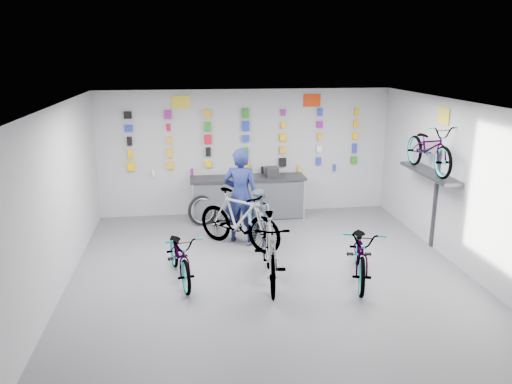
{
  "coord_description": "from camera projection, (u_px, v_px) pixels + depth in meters",
  "views": [
    {
      "loc": [
        -1.36,
        -7.74,
        3.82
      ],
      "look_at": [
        -0.1,
        1.4,
        1.23
      ],
      "focal_mm": 35.0,
      "sensor_mm": 36.0,
      "label": 1
    }
  ],
  "objects": [
    {
      "name": "sign_side",
      "position": [
        444.0,
        116.0,
        9.48
      ],
      "size": [
        0.02,
        0.4,
        0.3
      ],
      "primitive_type": "cube",
      "color": "yellow",
      "rests_on": "wall_right"
    },
    {
      "name": "customer",
      "position": [
        259.0,
        219.0,
        9.94
      ],
      "size": [
        0.76,
        0.73,
        1.23
      ],
      "primitive_type": "imported",
      "rotation": [
        0.0,
        0.0,
        -0.64
      ],
      "color": "slate",
      "rests_on": "floor"
    },
    {
      "name": "register",
      "position": [
        272.0,
        172.0,
        11.75
      ],
      "size": [
        0.3,
        0.32,
        0.22
      ],
      "primitive_type": "cube",
      "rotation": [
        0.0,
        0.0,
        0.08
      ],
      "color": "black",
      "rests_on": "counter"
    },
    {
      "name": "wall_front",
      "position": [
        351.0,
        327.0,
        4.37
      ],
      "size": [
        7.0,
        0.0,
        7.0
      ],
      "primitive_type": "plane",
      "rotation": [
        -1.57,
        0.0,
        0.0
      ],
      "color": "#B3B3B5",
      "rests_on": "floor"
    },
    {
      "name": "sign_right",
      "position": [
        312.0,
        100.0,
        11.87
      ],
      "size": [
        0.42,
        0.02,
        0.3
      ],
      "primitive_type": "cube",
      "color": "red",
      "rests_on": "wall_back"
    },
    {
      "name": "wall_left",
      "position": [
        52.0,
        208.0,
        7.73
      ],
      "size": [
        0.0,
        8.0,
        8.0
      ],
      "primitive_type": "plane",
      "rotation": [
        1.57,
        0.0,
        1.57
      ],
      "color": "#B3B3B5",
      "rests_on": "floor"
    },
    {
      "name": "floor",
      "position": [
        273.0,
        282.0,
        8.59
      ],
      "size": [
        8.0,
        8.0,
        0.0
      ],
      "primitive_type": "plane",
      "color": "#4C4C50",
      "rests_on": "ground"
    },
    {
      "name": "bike_right",
      "position": [
        361.0,
        251.0,
        8.59
      ],
      "size": [
        1.2,
        2.07,
        1.03
      ],
      "primitive_type": "imported",
      "rotation": [
        0.0,
        0.0,
        -0.28
      ],
      "color": "gray",
      "rests_on": "floor"
    },
    {
      "name": "ceiling",
      "position": [
        275.0,
        107.0,
        7.78
      ],
      "size": [
        8.0,
        8.0,
        0.0
      ],
      "primitive_type": "plane",
      "rotation": [
        3.14,
        0.0,
        0.0
      ],
      "color": "white",
      "rests_on": "wall_back"
    },
    {
      "name": "spare_wheel",
      "position": [
        202.0,
        211.0,
        11.38
      ],
      "size": [
        0.72,
        0.43,
        0.7
      ],
      "rotation": [
        0.0,
        0.0,
        0.34
      ],
      "color": "black",
      "rests_on": "floor"
    },
    {
      "name": "clerk",
      "position": [
        241.0,
        195.0,
        10.24
      ],
      "size": [
        0.82,
        0.65,
        1.98
      ],
      "primitive_type": "imported",
      "rotation": [
        0.0,
        0.0,
        2.86
      ],
      "color": "#161E4E",
      "rests_on": "floor"
    },
    {
      "name": "bike_left",
      "position": [
        180.0,
        255.0,
        8.59
      ],
      "size": [
        0.93,
        1.83,
        0.92
      ],
      "primitive_type": "imported",
      "rotation": [
        0.0,
        0.0,
        0.19
      ],
      "color": "gray",
      "rests_on": "floor"
    },
    {
      "name": "sign_left",
      "position": [
        181.0,
        102.0,
        11.46
      ],
      "size": [
        0.42,
        0.02,
        0.3
      ],
      "primitive_type": "cube",
      "color": "yellow",
      "rests_on": "wall_back"
    },
    {
      "name": "bike_center",
      "position": [
        270.0,
        251.0,
        8.44
      ],
      "size": [
        0.75,
        2.0,
        1.18
      ],
      "primitive_type": "imported",
      "rotation": [
        0.0,
        0.0,
        -0.1
      ],
      "color": "gray",
      "rests_on": "floor"
    },
    {
      "name": "bike_wall",
      "position": [
        429.0,
        148.0,
        9.61
      ],
      "size": [
        0.63,
        1.8,
        0.95
      ],
      "primitive_type": "imported",
      "color": "gray",
      "rests_on": "wall_bracket"
    },
    {
      "name": "wall_back",
      "position": [
        245.0,
        152.0,
        12.0
      ],
      "size": [
        7.0,
        0.0,
        7.0
      ],
      "primitive_type": "plane",
      "rotation": [
        1.57,
        0.0,
        0.0
      ],
      "color": "#B3B3B5",
      "rests_on": "floor"
    },
    {
      "name": "merch_wall",
      "position": [
        240.0,
        141.0,
        11.84
      ],
      "size": [
        5.57,
        0.08,
        1.56
      ],
      "color": "#FFBB03",
      "rests_on": "wall_back"
    },
    {
      "name": "bike_service",
      "position": [
        239.0,
        219.0,
        10.0
      ],
      "size": [
        1.84,
        1.78,
        1.2
      ],
      "primitive_type": "imported",
      "rotation": [
        0.0,
        0.0,
        0.82
      ],
      "color": "gray",
      "rests_on": "floor"
    },
    {
      "name": "wall_right",
      "position": [
        472.0,
        191.0,
        8.65
      ],
      "size": [
        0.0,
        8.0,
        8.0
      ],
      "primitive_type": "plane",
      "rotation": [
        1.57,
        0.0,
        -1.57
      ],
      "color": "#B3B3B5",
      "rests_on": "floor"
    },
    {
      "name": "counter",
      "position": [
        248.0,
        198.0,
        11.84
      ],
      "size": [
        2.7,
        0.66,
        1.0
      ],
      "color": "black",
      "rests_on": "floor"
    },
    {
      "name": "wall_bracket",
      "position": [
        430.0,
        177.0,
        9.78
      ],
      "size": [
        0.39,
        1.9,
        2.0
      ],
      "color": "#333338",
      "rests_on": "wall_right"
    }
  ]
}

